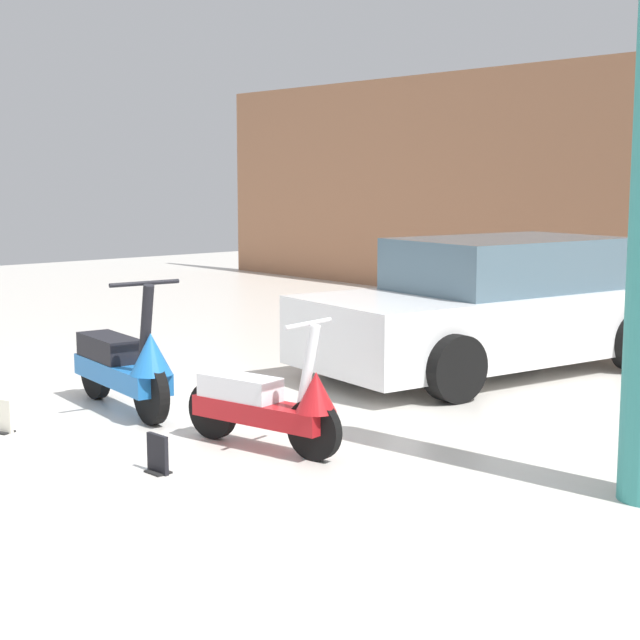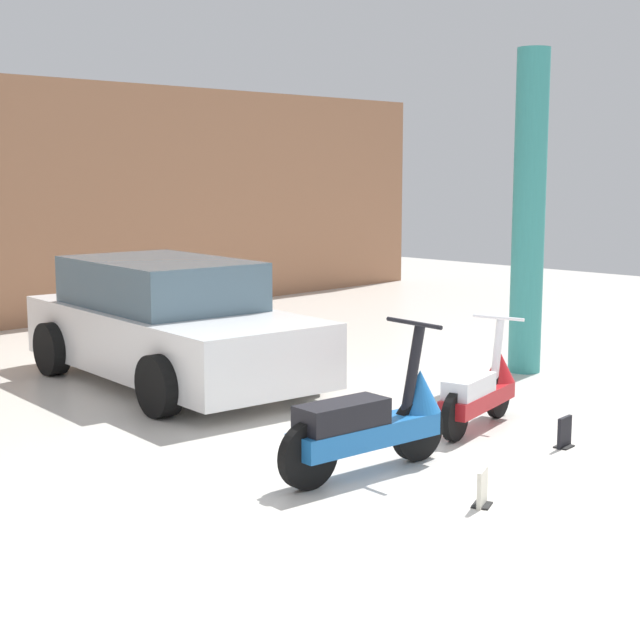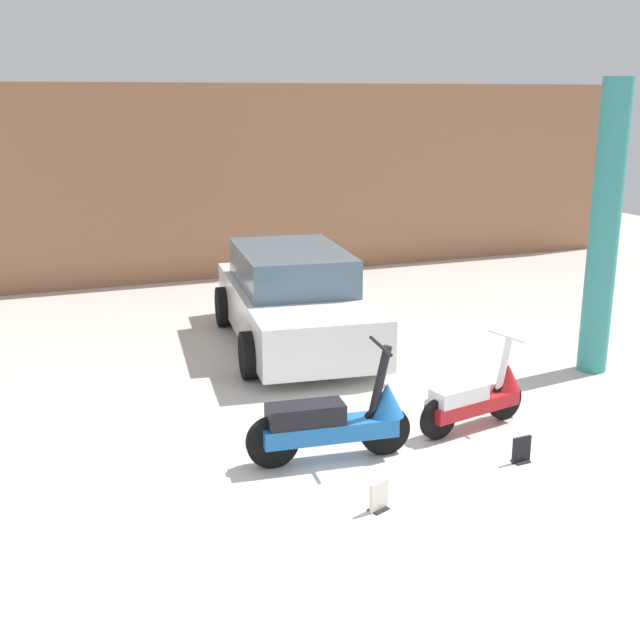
{
  "view_description": "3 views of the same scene",
  "coord_description": "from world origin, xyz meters",
  "px_view_note": "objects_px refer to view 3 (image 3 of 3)",
  "views": [
    {
      "loc": [
        6.74,
        -3.61,
        1.93
      ],
      "look_at": [
        0.25,
        2.03,
        0.67
      ],
      "focal_mm": 55.0,
      "sensor_mm": 36.0,
      "label": 1
    },
    {
      "loc": [
        -5.73,
        -4.42,
        2.31
      ],
      "look_at": [
        0.62,
        1.83,
        0.92
      ],
      "focal_mm": 55.0,
      "sensor_mm": 36.0,
      "label": 2
    },
    {
      "loc": [
        -2.98,
        -6.2,
        3.4
      ],
      "look_at": [
        0.1,
        1.84,
        0.97
      ],
      "focal_mm": 45.0,
      "sensor_mm": 36.0,
      "label": 3
    }
  ],
  "objects_px": {
    "placard_near_right_scooter": "(521,451)",
    "support_column_side": "(604,230)",
    "placard_near_left_scooter": "(379,498)",
    "scooter_front_left": "(337,420)",
    "car_rear_left": "(294,300)",
    "scooter_front_right": "(477,397)"
  },
  "relations": [
    {
      "from": "placard_near_right_scooter",
      "to": "support_column_side",
      "type": "bearing_deg",
      "value": 39.01
    },
    {
      "from": "placard_near_left_scooter",
      "to": "placard_near_right_scooter",
      "type": "relative_size",
      "value": 1.0
    },
    {
      "from": "placard_near_left_scooter",
      "to": "support_column_side",
      "type": "relative_size",
      "value": 0.07
    },
    {
      "from": "scooter_front_left",
      "to": "car_rear_left",
      "type": "bearing_deg",
      "value": 82.78
    },
    {
      "from": "scooter_front_left",
      "to": "car_rear_left",
      "type": "distance_m",
      "value": 3.8
    },
    {
      "from": "placard_near_left_scooter",
      "to": "scooter_front_right",
      "type": "bearing_deg",
      "value": 35.72
    },
    {
      "from": "placard_near_left_scooter",
      "to": "scooter_front_left",
      "type": "bearing_deg",
      "value": 87.8
    },
    {
      "from": "car_rear_left",
      "to": "scooter_front_right",
      "type": "bearing_deg",
      "value": 19.94
    },
    {
      "from": "scooter_front_left",
      "to": "scooter_front_right",
      "type": "bearing_deg",
      "value": 12.22
    },
    {
      "from": "placard_near_left_scooter",
      "to": "placard_near_right_scooter",
      "type": "distance_m",
      "value": 1.7
    },
    {
      "from": "scooter_front_left",
      "to": "car_rear_left",
      "type": "height_order",
      "value": "car_rear_left"
    },
    {
      "from": "scooter_front_left",
      "to": "placard_near_right_scooter",
      "type": "bearing_deg",
      "value": -17.33
    },
    {
      "from": "scooter_front_right",
      "to": "placard_near_left_scooter",
      "type": "height_order",
      "value": "scooter_front_right"
    },
    {
      "from": "scooter_front_right",
      "to": "support_column_side",
      "type": "distance_m",
      "value": 2.97
    },
    {
      "from": "placard_near_left_scooter",
      "to": "support_column_side",
      "type": "xyz_separation_m",
      "value": [
        4.07,
        2.3,
        1.69
      ]
    },
    {
      "from": "placard_near_left_scooter",
      "to": "placard_near_right_scooter",
      "type": "height_order",
      "value": "same"
    },
    {
      "from": "scooter_front_right",
      "to": "placard_near_left_scooter",
      "type": "relative_size",
      "value": 5.24
    },
    {
      "from": "car_rear_left",
      "to": "support_column_side",
      "type": "distance_m",
      "value": 4.17
    },
    {
      "from": "support_column_side",
      "to": "car_rear_left",
      "type": "bearing_deg",
      "value": 142.45
    },
    {
      "from": "support_column_side",
      "to": "placard_near_left_scooter",
      "type": "bearing_deg",
      "value": -150.57
    },
    {
      "from": "scooter_front_left",
      "to": "placard_near_left_scooter",
      "type": "bearing_deg",
      "value": -86.39
    },
    {
      "from": "car_rear_left",
      "to": "support_column_side",
      "type": "xyz_separation_m",
      "value": [
        3.18,
        -2.44,
        1.17
      ]
    }
  ]
}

